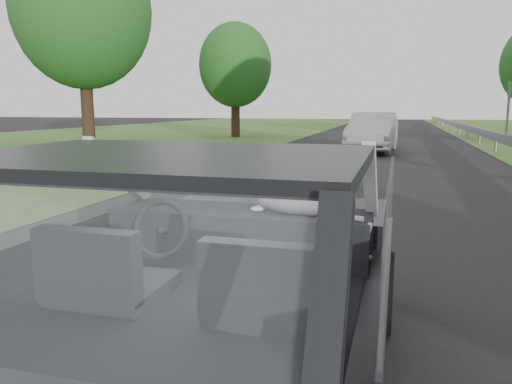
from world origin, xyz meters
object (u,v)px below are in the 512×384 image
Objects in this scene: highway_sign at (508,113)px; subject_car at (204,286)px; other_car at (373,132)px; cat at (291,201)px.

subject_car is at bearing -87.49° from highway_sign.
other_car is (0.01, 16.77, -0.00)m from subject_car.
highway_sign is (5.21, 21.67, 0.30)m from cat.
subject_car reaches higher than other_car.
highway_sign is at bearing 86.29° from cat.
other_car is at bearing -118.76° from highway_sign.
cat is 0.12× the size of other_car.
subject_car reaches higher than cat.
subject_car is at bearing -109.05° from cat.
cat is at bearing -85.63° from other_car.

